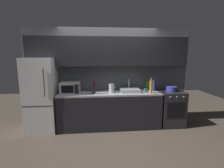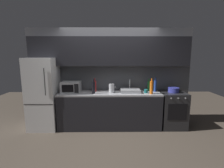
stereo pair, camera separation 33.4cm
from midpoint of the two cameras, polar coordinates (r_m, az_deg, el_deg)
ground_plane at (r=3.59m, az=2.02°, el=-20.45°), size 10.00×10.00×0.00m
back_wall at (r=4.30m, az=1.40°, el=6.39°), size 4.24×0.44×2.50m
counter_run at (r=4.22m, az=1.48°, el=-8.94°), size 2.50×0.60×0.90m
refrigerator at (r=4.36m, az=-20.49°, el=-3.16°), size 0.68×0.69×1.75m
oven_range at (r=4.56m, az=22.09°, el=-8.22°), size 0.60×0.62×0.90m
microwave at (r=4.16m, az=-11.69°, el=-1.08°), size 0.46×0.35×0.27m
sink_basin at (r=4.17m, az=8.55°, el=-2.27°), size 0.48×0.38×0.30m
kettle at (r=4.08m, az=2.21°, el=-1.48°), size 0.17×0.13×0.24m
wine_bottle_orange at (r=4.07m, az=15.70°, el=-1.14°), size 0.08×0.08×0.38m
wine_bottle_red at (r=4.19m, az=-3.64°, el=-0.71°), size 0.07×0.07×0.34m
wine_bottle_blue at (r=4.34m, az=16.76°, el=-0.61°), size 0.07×0.07×0.36m
wine_bottle_dark at (r=3.99m, az=-4.00°, el=-1.14°), size 0.08×0.08×0.36m
wine_bottle_green at (r=4.40m, az=14.66°, el=-0.64°), size 0.07×0.07×0.32m
mug_teal at (r=4.17m, az=13.85°, el=-2.41°), size 0.08×0.08×0.09m
cooking_pot at (r=4.44m, az=22.45°, el=-1.93°), size 0.27×0.27×0.12m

